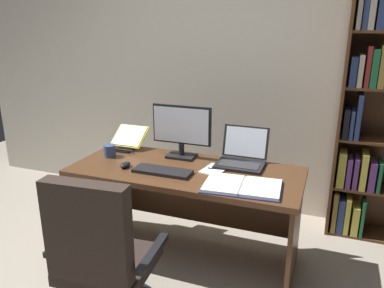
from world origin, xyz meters
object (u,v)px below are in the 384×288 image
at_px(notepad, 214,170).
at_px(office_chair, 102,267).
at_px(keyboard, 162,171).
at_px(bookshelf, 381,116).
at_px(pen, 217,169).
at_px(monitor, 182,132).
at_px(laptop, 242,157).
at_px(computer_mouse, 125,165).
at_px(open_binder, 242,186).
at_px(desk, 189,190).
at_px(coffee_mug, 110,151).
at_px(reading_stand_with_book, 129,138).

bearing_deg(notepad, office_chair, -113.58).
xyz_separation_m(keyboard, notepad, (0.33, 0.18, -0.01)).
height_order(keyboard, notepad, keyboard).
bearing_deg(notepad, bookshelf, 36.88).
bearing_deg(pen, notepad, 180.00).
bearing_deg(office_chair, keyboard, 80.70).
height_order(monitor, laptop, monitor).
height_order(keyboard, pen, keyboard).
height_order(computer_mouse, open_binder, computer_mouse).
bearing_deg(computer_mouse, pen, 15.21).
relative_size(desk, office_chair, 1.69).
distance_m(office_chair, notepad, 1.02).
distance_m(monitor, coffee_mug, 0.59).
bearing_deg(pen, desk, 172.83).
bearing_deg(bookshelf, reading_stand_with_book, -163.12).
xyz_separation_m(bookshelf, computer_mouse, (-1.74, -1.01, -0.29)).
height_order(office_chair, coffee_mug, office_chair).
height_order(open_binder, pen, open_binder).
xyz_separation_m(laptop, reading_stand_with_book, (-0.99, 0.05, 0.03)).
relative_size(bookshelf, coffee_mug, 22.22).
height_order(office_chair, laptop, laptop).
bearing_deg(laptop, desk, -155.18).
bearing_deg(bookshelf, coffee_mug, -156.88).
bearing_deg(laptop, bookshelf, 33.73).
distance_m(laptop, coffee_mug, 1.04).
xyz_separation_m(keyboard, reading_stand_with_book, (-0.51, 0.42, 0.07)).
distance_m(office_chair, keyboard, 0.78).
bearing_deg(notepad, desk, 172.14).
bearing_deg(keyboard, coffee_mug, 162.75).
height_order(office_chair, computer_mouse, office_chair).
relative_size(monitor, computer_mouse, 4.60).
bearing_deg(reading_stand_with_book, computer_mouse, -63.51).
xyz_separation_m(desk, pen, (0.22, -0.03, 0.22)).
bearing_deg(coffee_mug, laptop, 11.30).
xyz_separation_m(office_chair, reading_stand_with_book, (-0.45, 1.13, 0.40)).
height_order(desk, coffee_mug, coffee_mug).
bearing_deg(open_binder, office_chair, -138.99).
distance_m(bookshelf, keyboard, 1.78).
bearing_deg(keyboard, open_binder, -4.86).
height_order(bookshelf, reading_stand_with_book, bookshelf).
height_order(keyboard, reading_stand_with_book, reading_stand_with_book).
bearing_deg(reading_stand_with_book, coffee_mug, -96.14).
distance_m(open_binder, notepad, 0.34).
bearing_deg(pen, keyboard, -153.19).
height_order(desk, computer_mouse, computer_mouse).
xyz_separation_m(keyboard, pen, (0.35, 0.18, 0.00)).
bearing_deg(computer_mouse, monitor, 50.16).
height_order(office_chair, keyboard, office_chair).
bearing_deg(coffee_mug, reading_stand_with_book, 83.86).
bearing_deg(open_binder, keyboard, 170.58).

